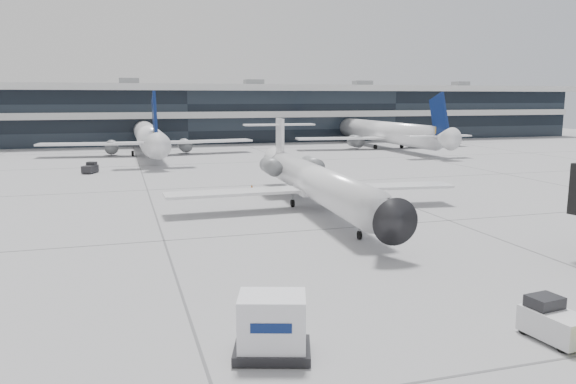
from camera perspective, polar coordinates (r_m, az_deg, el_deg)
name	(u,v)px	position (r m, az deg, el deg)	size (l,w,h in m)	color
ground	(317,230)	(37.43, 2.99, -3.86)	(220.00, 220.00, 0.00)	gray
terminal	(181,116)	(116.96, -10.78, 7.59)	(170.00, 22.00, 10.00)	black
bg_jet_center	(149,154)	(89.78, -13.93, 3.73)	(32.00, 40.00, 9.60)	white
bg_jet_right	(383,148)	(100.04, 9.66, 4.45)	(32.00, 40.00, 9.60)	white
regional_jet	(314,180)	(44.04, 2.64, 1.21)	(23.24, 28.98, 6.69)	silver
baggage_tug	(554,322)	(22.97, 25.37, -11.82)	(1.68, 2.49, 1.48)	silver
cargo_uld	(272,326)	(19.46, -1.63, -13.48)	(3.04, 2.59, 2.11)	black
traffic_cone	(252,188)	(52.98, -3.69, 0.43)	(0.54, 0.54, 0.61)	#D75F0B
far_tug	(90,168)	(69.19, -19.45, 2.29)	(1.93, 2.33, 1.28)	black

